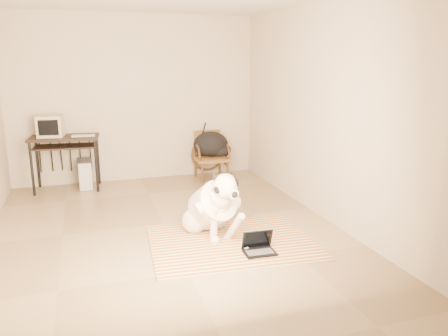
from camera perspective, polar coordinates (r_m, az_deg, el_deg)
name	(u,v)px	position (r m, az deg, el deg)	size (l,w,h in m)	color
floor	(163,224)	(5.50, -7.97, -7.24)	(4.50, 4.50, 0.00)	#937B5A
wall_back	(136,99)	(7.38, -11.46, 8.83)	(4.50, 4.50, 0.00)	#C1B09E
wall_front	(215,153)	(3.00, -1.18, 1.95)	(4.50, 4.50, 0.00)	#C1B09E
wall_right	(312,109)	(5.84, 11.43, 7.54)	(4.50, 4.50, 0.00)	#C1B09E
rug	(232,242)	(4.90, 1.10, -9.68)	(1.88, 1.49, 0.02)	#CC4A18
dog	(213,207)	(4.97, -1.51, -5.14)	(0.60, 1.15, 0.87)	silver
laptop	(259,247)	(4.64, 4.54, -10.24)	(0.34, 0.25, 0.23)	black
computer_desk	(65,144)	(7.10, -20.09, 2.93)	(1.05, 0.65, 0.84)	black
crt_monitor	(50,126)	(7.13, -21.73, 5.11)	(0.40, 0.39, 0.32)	#B9AD91
desk_keyboard	(83,136)	(7.01, -17.89, 4.05)	(0.34, 0.12, 0.02)	#B9AD91
pc_tower	(85,174)	(7.25, -17.66, -0.71)	(0.20, 0.48, 0.44)	#4C4C4F
rattan_chair	(210,155)	(7.40, -1.79, 1.68)	(0.53, 0.52, 0.80)	olive
backpack	(212,146)	(7.37, -1.52, 2.95)	(0.62, 0.49, 0.44)	black
sneaker_left	(215,187)	(6.84, -1.15, -2.45)	(0.22, 0.31, 0.10)	white
sneaker_right	(230,184)	(6.95, 0.80, -2.13)	(0.31, 0.33, 0.11)	white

